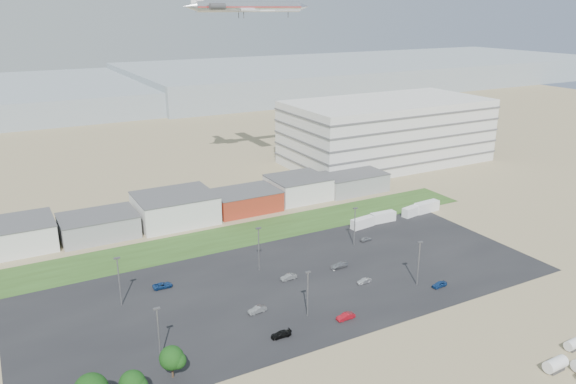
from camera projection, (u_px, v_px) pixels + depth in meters
ground at (320, 332)px, 108.79m from camera, size 700.00×700.00×0.00m
parking_lot at (293, 284)px, 127.73m from camera, size 120.00×50.00×0.01m
grass_strip at (219, 239)px, 152.11m from camera, size 160.00×16.00×0.02m
hills_backdrop at (130, 91)px, 388.04m from camera, size 700.00×200.00×9.00m
building_row at (137, 215)px, 158.95m from camera, size 170.00×20.00×8.00m
parking_garage at (387, 131)px, 225.01m from camera, size 80.00×40.00×25.00m
storage_tank_nw at (555, 364)px, 96.80m from camera, size 4.41×2.31×2.61m
storage_tank_ne at (574, 344)px, 103.03m from camera, size 3.79×2.01×2.23m
box_trailer_a at (362, 223)px, 160.08m from camera, size 7.64×3.27×2.77m
box_trailer_b at (383, 217)px, 164.25m from camera, size 7.80×2.77×2.88m
box_trailer_c at (413, 211)px, 169.30m from camera, size 7.77×3.65×2.80m
box_trailer_d at (427, 207)px, 172.28m from camera, size 8.57×3.20×3.15m
tree_near at (172, 360)px, 94.42m from camera, size 4.48×4.48×6.72m
lightpole_front_l at (159, 334)px, 98.72m from camera, size 1.22×0.51×10.37m
lightpole_front_m at (308, 294)px, 112.93m from camera, size 1.17×0.49×9.94m
lightpole_front_r at (418, 264)px, 125.59m from camera, size 1.24×0.52×10.58m
lightpole_back_l at (119, 282)px, 116.83m from camera, size 1.30×0.54×11.01m
lightpole_back_m at (259, 249)px, 132.65m from camera, size 1.28×0.53×10.91m
lightpole_back_r at (355, 227)px, 146.80m from camera, size 1.23×0.51×10.48m
airliner at (250, 6)px, 190.25m from camera, size 46.93×32.17×13.80m
parked_car_1 at (364, 281)px, 127.69m from camera, size 3.51×1.30×1.15m
parked_car_2 at (439, 284)px, 126.06m from camera, size 3.86×1.77×1.28m
parked_car_3 at (281, 334)px, 106.95m from camera, size 4.14×1.84×1.18m
parked_car_4 at (257, 310)px, 115.47m from camera, size 4.13×1.82×1.32m
parked_car_7 at (289, 277)px, 129.50m from camera, size 3.99×1.51×1.30m
parked_car_8 at (366, 239)px, 150.91m from camera, size 3.31×1.37×1.12m
parked_car_9 at (163, 285)px, 125.66m from camera, size 4.51×2.25×1.23m
parked_car_12 at (339, 265)px, 135.30m from camera, size 4.41×1.80×1.28m
parked_car_13 at (346, 316)px, 112.95m from camera, size 3.99×1.46×1.31m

